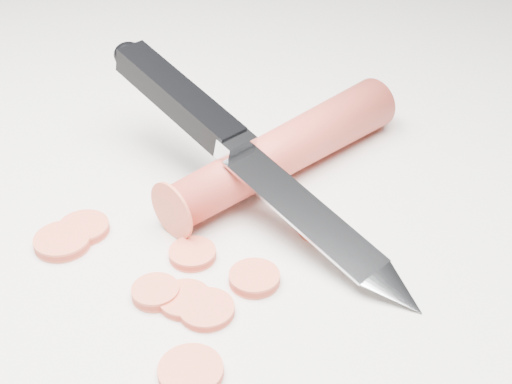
{
  "coord_description": "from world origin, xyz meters",
  "views": [
    {
      "loc": [
        0.06,
        -0.38,
        0.29
      ],
      "look_at": [
        0.05,
        0.01,
        0.02
      ],
      "focal_mm": 50.0,
      "sensor_mm": 36.0,
      "label": 1
    }
  ],
  "objects": [
    {
      "name": "carrot_slice_0",
      "position": [
        -0.06,
        -0.01,
        0.0
      ],
      "size": [
        0.03,
        0.03,
        0.01
      ],
      "primitive_type": "cylinder",
      "color": "#E55739",
      "rests_on": "ground"
    },
    {
      "name": "carrot_slice_6",
      "position": [
        -0.01,
        -0.07,
        0.0
      ],
      "size": [
        0.03,
        0.03,
        0.01
      ],
      "primitive_type": "cylinder",
      "color": "#E55739",
      "rests_on": "ground"
    },
    {
      "name": "carrot",
      "position": [
        0.07,
        0.06,
        0.02
      ],
      "size": [
        0.17,
        0.18,
        0.04
      ],
      "primitive_type": "cylinder",
      "rotation": [
        1.57,
        0.0,
        -0.77
      ],
      "color": "red",
      "rests_on": "ground"
    },
    {
      "name": "kitchen_knife",
      "position": [
        0.05,
        0.02,
        0.04
      ],
      "size": [
        0.23,
        0.23,
        0.08
      ],
      "primitive_type": null,
      "color": "#B8BABF",
      "rests_on": "ground"
    },
    {
      "name": "ground",
      "position": [
        0.0,
        0.0,
        0.0
      ],
      "size": [
        2.4,
        2.4,
        0.0
      ],
      "primitive_type": "plane",
      "color": "silver",
      "rests_on": "ground"
    },
    {
      "name": "carrot_slice_1",
      "position": [
        0.02,
        -0.08,
        0.0
      ],
      "size": [
        0.03,
        0.03,
        0.01
      ],
      "primitive_type": "cylinder",
      "color": "#E55739",
      "rests_on": "ground"
    },
    {
      "name": "carrot_slice_4",
      "position": [
        0.09,
        -0.0,
        0.0
      ],
      "size": [
        0.03,
        0.03,
        0.01
      ],
      "primitive_type": "cylinder",
      "color": "#E55739",
      "rests_on": "ground"
    },
    {
      "name": "carrot_slice_3",
      "position": [
        0.01,
        -0.07,
        0.0
      ],
      "size": [
        0.03,
        0.03,
        0.01
      ],
      "primitive_type": "cylinder",
      "color": "#E55739",
      "rests_on": "ground"
    },
    {
      "name": "carrot_slice_5",
      "position": [
        -0.08,
        -0.02,
        0.0
      ],
      "size": [
        0.04,
        0.04,
        0.01
      ],
      "primitive_type": "cylinder",
      "color": "#E55739",
      "rests_on": "ground"
    },
    {
      "name": "carrot_slice_8",
      "position": [
        0.02,
        -0.13,
        0.0
      ],
      "size": [
        0.03,
        0.03,
        0.01
      ],
      "primitive_type": "cylinder",
      "color": "#E55739",
      "rests_on": "ground"
    },
    {
      "name": "carrot_slice_2",
      "position": [
        0.05,
        -0.06,
        0.0
      ],
      "size": [
        0.03,
        0.03,
        0.01
      ],
      "primitive_type": "cylinder",
      "color": "#E55739",
      "rests_on": "ground"
    },
    {
      "name": "carrot_slice_7",
      "position": [
        0.01,
        -0.03,
        0.0
      ],
      "size": [
        0.03,
        0.03,
        0.01
      ],
      "primitive_type": "cylinder",
      "color": "#E55739",
      "rests_on": "ground"
    }
  ]
}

